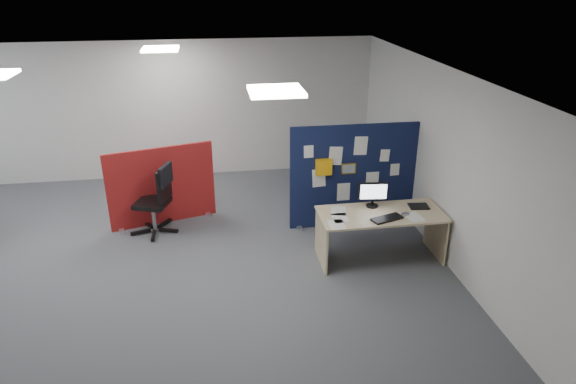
{
  "coord_description": "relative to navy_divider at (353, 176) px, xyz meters",
  "views": [
    {
      "loc": [
        1.27,
        -6.59,
        3.91
      ],
      "look_at": [
        2.29,
        -0.0,
        1.0
      ],
      "focal_mm": 32.0,
      "sensor_mm": 36.0,
      "label": 1
    }
  ],
  "objects": [
    {
      "name": "ceiling",
      "position": [
        -3.46,
        -0.8,
        1.84
      ],
      "size": [
        9.0,
        7.0,
        0.02
      ],
      "primitive_type": "cube",
      "color": "white",
      "rests_on": "wall_back"
    },
    {
      "name": "red_divider",
      "position": [
        -3.06,
        0.54,
        -0.21
      ],
      "size": [
        1.7,
        0.52,
        1.31
      ],
      "rotation": [
        0.0,
        0.0,
        0.27
      ],
      "color": "maroon",
      "rests_on": "floor"
    },
    {
      "name": "navy_divider",
      "position": [
        0.0,
        0.0,
        0.0
      ],
      "size": [
        2.07,
        0.3,
        1.71
      ],
      "color": "black",
      "rests_on": "floor"
    },
    {
      "name": "office_chair",
      "position": [
        -3.09,
        0.18,
        -0.21
      ],
      "size": [
        0.76,
        0.73,
        1.14
      ],
      "rotation": [
        0.0,
        0.0,
        -0.33
      ],
      "color": "black",
      "rests_on": "floor"
    },
    {
      "name": "main_desk",
      "position": [
        0.12,
        -1.09,
        -0.3
      ],
      "size": [
        1.78,
        0.79,
        0.73
      ],
      "color": "tan",
      "rests_on": "floor"
    },
    {
      "name": "wall_back",
      "position": [
        -3.46,
        2.7,
        0.49
      ],
      "size": [
        9.0,
        0.02,
        2.7
      ],
      "primitive_type": "cube",
      "color": "silver",
      "rests_on": "floor"
    },
    {
      "name": "floor",
      "position": [
        -3.46,
        -0.8,
        -0.86
      ],
      "size": [
        9.0,
        9.0,
        0.0
      ],
      "primitive_type": "plane",
      "color": "#53555B",
      "rests_on": "ground"
    },
    {
      "name": "monitor_main",
      "position": [
        0.05,
        -0.89,
        0.08
      ],
      "size": [
        0.42,
        0.18,
        0.37
      ],
      "rotation": [
        0.0,
        0.0,
        -0.1
      ],
      "color": "black",
      "rests_on": "main_desk"
    },
    {
      "name": "wall_right",
      "position": [
        1.04,
        -0.8,
        0.49
      ],
      "size": [
        0.02,
        7.0,
        2.7
      ],
      "primitive_type": "cube",
      "color": "silver",
      "rests_on": "floor"
    },
    {
      "name": "wall_front",
      "position": [
        -3.46,
        -4.3,
        0.49
      ],
      "size": [
        9.0,
        0.02,
        2.7
      ],
      "primitive_type": "cube",
      "color": "silver",
      "rests_on": "floor"
    },
    {
      "name": "paper_tray",
      "position": [
        0.72,
        -1.0,
        -0.12
      ],
      "size": [
        0.3,
        0.25,
        0.01
      ],
      "primitive_type": "cube",
      "rotation": [
        0.0,
        0.0,
        -0.1
      ],
      "color": "black",
      "rests_on": "main_desk"
    },
    {
      "name": "desk_papers",
      "position": [
        -0.26,
        -1.21,
        -0.12
      ],
      "size": [
        1.36,
        0.73,
        0.0
      ],
      "color": "white",
      "rests_on": "main_desk"
    },
    {
      "name": "keyboard",
      "position": [
        0.13,
        -1.33,
        -0.11
      ],
      "size": [
        0.48,
        0.31,
        0.02
      ],
      "primitive_type": "cube",
      "rotation": [
        0.0,
        0.0,
        0.32
      ],
      "color": "black",
      "rests_on": "main_desk"
    },
    {
      "name": "mouse",
      "position": [
        0.43,
        -1.23,
        -0.11
      ],
      "size": [
        0.11,
        0.09,
        0.03
      ],
      "primitive_type": "cube",
      "rotation": [
        0.0,
        0.0,
        0.35
      ],
      "color": "#AAA9AF",
      "rests_on": "main_desk"
    },
    {
      "name": "ceiling_lights",
      "position": [
        -3.13,
        -0.13,
        1.81
      ],
      "size": [
        4.1,
        4.1,
        0.04
      ],
      "color": "white",
      "rests_on": "ceiling"
    }
  ]
}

